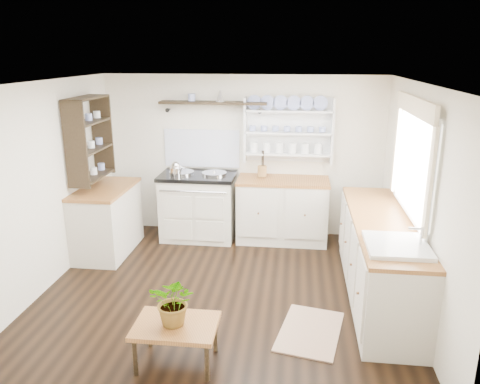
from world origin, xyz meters
The scene contains 19 objects.
floor centered at (0.00, 0.00, 0.00)m, with size 4.00×3.80×0.01m, color black.
wall_back centered at (0.00, 1.90, 1.15)m, with size 4.00×0.02×2.30m, color silver.
wall_right centered at (2.00, 0.00, 1.15)m, with size 0.02×3.80×2.30m, color silver.
wall_left centered at (-2.00, 0.00, 1.15)m, with size 0.02×3.80×2.30m, color silver.
ceiling centered at (0.00, 0.00, 2.30)m, with size 4.00×3.80×0.01m, color white.
window centered at (1.95, 0.15, 1.56)m, with size 0.08×1.55×1.22m.
aga_cooker centered at (-0.60, 1.57, 0.48)m, with size 1.06×0.73×0.98m.
back_cabinets centered at (0.60, 1.60, 0.46)m, with size 1.27×0.63×0.90m.
right_cabinets centered at (1.70, 0.10, 0.46)m, with size 0.62×2.43×0.90m.
belfast_sink centered at (1.70, -0.65, 0.80)m, with size 0.55×0.60×0.45m.
left_cabinets centered at (-1.70, 0.90, 0.46)m, with size 0.62×1.13×0.90m.
plate_rack centered at (0.65, 1.86, 1.56)m, with size 1.20×0.22×0.90m.
high_shelf centered at (-0.40, 1.78, 1.91)m, with size 1.50×0.29×0.16m.
left_shelving centered at (-1.84, 0.90, 1.55)m, with size 0.28×0.80×1.05m, color black.
kettle centered at (-0.88, 1.45, 1.03)m, with size 0.17×0.17×0.21m, color silver, non-canonical shape.
utensil_crock centered at (0.30, 1.68, 0.99)m, with size 0.13×0.13×0.15m, color olive.
center_table centered at (-0.19, -1.31, 0.34)m, with size 0.71×0.51×0.38m.
potted_plant centered at (-0.19, -1.31, 0.60)m, with size 0.39×0.34×0.43m, color #3F7233.
floor_rug centered at (0.96, -0.70, 0.01)m, with size 0.55×0.85×0.02m, color #8C6551.
Camera 1 is at (0.77, -4.69, 2.59)m, focal length 35.00 mm.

